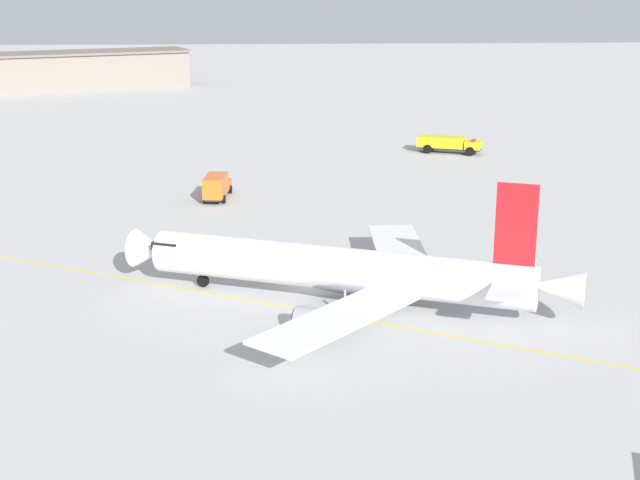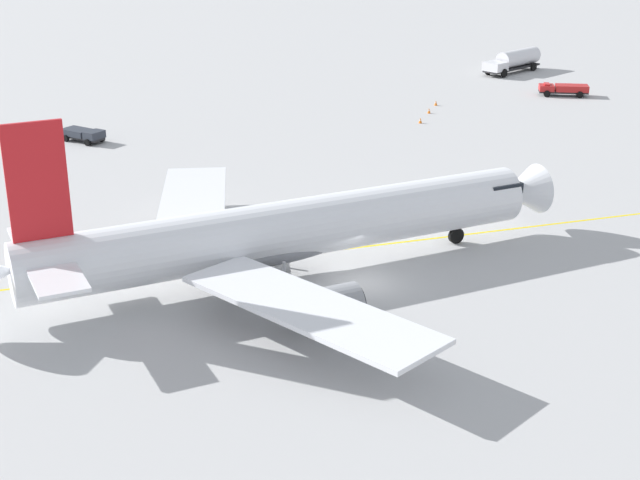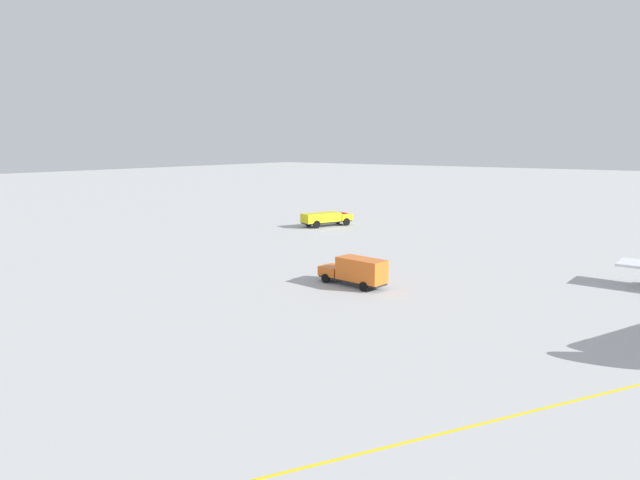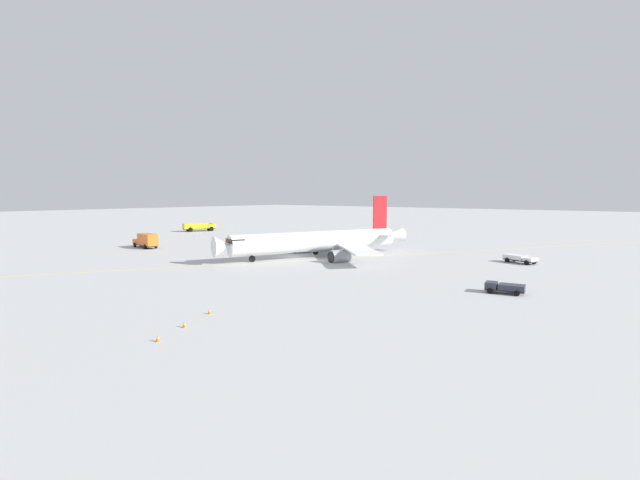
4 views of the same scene
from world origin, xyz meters
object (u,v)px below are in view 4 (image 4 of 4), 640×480
(safety_cone_near, at_px, (210,311))
(airliner_main, at_px, (319,242))
(safety_cone_far, at_px, (158,338))
(baggage_truck_truck, at_px, (504,287))
(catering_truck_truck, at_px, (146,240))
(pushback_tug_truck, at_px, (519,258))
(safety_cone_mid, at_px, (184,324))
(fire_tender_truck, at_px, (199,226))

(safety_cone_near, bearing_deg, airliner_main, -65.46)
(safety_cone_near, xyz_separation_m, safety_cone_far, (-3.62, 7.74, 0.00))
(baggage_truck_truck, bearing_deg, catering_truck_truck, -8.26)
(pushback_tug_truck, height_order, safety_cone_near, pushback_tug_truck)
(safety_cone_mid, height_order, safety_cone_far, same)
(airliner_main, distance_m, pushback_tug_truck, 34.68)
(safety_cone_mid, bearing_deg, safety_cone_far, 115.10)
(pushback_tug_truck, bearing_deg, airliner_main, -135.12)
(baggage_truck_truck, distance_m, catering_truck_truck, 74.30)
(airliner_main, height_order, safety_cone_mid, airliner_main)
(airliner_main, distance_m, safety_cone_near, 41.54)
(safety_cone_near, height_order, safety_cone_far, same)
(baggage_truck_truck, bearing_deg, pushback_tug_truck, -87.96)
(baggage_truck_truck, relative_size, catering_truck_truck, 0.56)
(catering_truck_truck, distance_m, safety_cone_mid, 64.14)
(pushback_tug_truck, height_order, fire_tender_truck, fire_tender_truck)
(airliner_main, bearing_deg, safety_cone_mid, 46.50)
(airliner_main, xyz_separation_m, safety_cone_mid, (-19.17, 41.89, -2.49))
(pushback_tug_truck, relative_size, catering_truck_truck, 0.70)
(baggage_truck_truck, xyz_separation_m, pushback_tug_truck, (5.49, -25.78, 0.09))
(airliner_main, xyz_separation_m, pushback_tug_truck, (-30.95, -15.51, -1.96))
(safety_cone_mid, distance_m, safety_cone_far, 3.94)
(pushback_tug_truck, xyz_separation_m, fire_tender_truck, (97.43, -6.21, 0.73))
(baggage_truck_truck, distance_m, safety_cone_near, 33.52)
(safety_cone_near, distance_m, safety_cone_far, 8.54)
(fire_tender_truck, distance_m, safety_cone_far, 110.17)
(catering_truck_truck, xyz_separation_m, fire_tender_truck, (28.66, -34.21, -0.13))
(catering_truck_truck, bearing_deg, airliner_main, -155.28)
(pushback_tug_truck, xyz_separation_m, safety_cone_far, (10.11, 60.97, -0.53))
(airliner_main, height_order, fire_tender_truck, airliner_main)
(catering_truck_truck, relative_size, safety_cone_near, 14.83)
(catering_truck_truck, relative_size, fire_tender_truck, 0.80)
(airliner_main, height_order, safety_cone_near, airliner_main)
(pushback_tug_truck, height_order, safety_cone_mid, pushback_tug_truck)
(fire_tender_truck, bearing_deg, safety_cone_near, -104.32)
(fire_tender_truck, relative_size, safety_cone_far, 18.44)
(catering_truck_truck, height_order, safety_cone_near, catering_truck_truck)
(baggage_truck_truck, relative_size, safety_cone_mid, 8.25)
(safety_cone_far, bearing_deg, safety_cone_mid, -64.90)
(baggage_truck_truck, distance_m, pushback_tug_truck, 26.35)
(safety_cone_mid, bearing_deg, baggage_truck_truck, -118.64)
(fire_tender_truck, height_order, safety_cone_far, fire_tender_truck)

